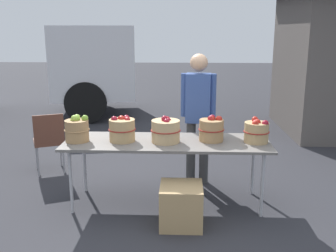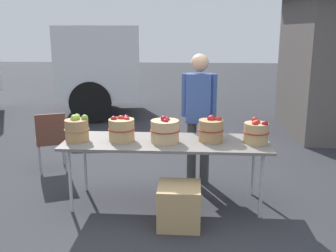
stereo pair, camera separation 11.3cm
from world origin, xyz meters
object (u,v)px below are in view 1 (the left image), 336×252
at_px(apple_basket_red_0, 122,129).
at_px(vendor_adult, 198,109).
at_px(folding_chair, 49,138).
at_px(apple_basket_red_3, 256,131).
at_px(apple_basket_red_1, 166,131).
at_px(apple_basket_red_2, 212,129).
at_px(produce_crate, 181,205).
at_px(apple_basket_green_0, 77,129).
at_px(market_table, 167,144).

bearing_deg(apple_basket_red_0, vendor_adult, 37.82).
bearing_deg(folding_chair, apple_basket_red_3, 136.87).
bearing_deg(apple_basket_red_1, apple_basket_red_2, 8.10).
relative_size(vendor_adult, produce_crate, 3.89).
height_order(apple_basket_red_3, vendor_adult, vendor_adult).
height_order(apple_basket_red_3, produce_crate, apple_basket_red_3).
distance_m(apple_basket_green_0, apple_basket_red_1, 0.99).
xyz_separation_m(apple_basket_red_2, vendor_adult, (-0.13, 0.62, 0.11)).
distance_m(market_table, produce_crate, 0.74).
distance_m(apple_basket_green_0, apple_basket_red_3, 2.00).
height_order(apple_basket_red_2, apple_basket_red_3, apple_basket_red_2).
bearing_deg(apple_basket_green_0, apple_basket_red_2, 3.05).
distance_m(apple_basket_red_3, vendor_adult, 0.92).
bearing_deg(apple_basket_red_2, market_table, -175.94).
height_order(apple_basket_red_0, apple_basket_red_2, apple_basket_red_2).
height_order(apple_basket_green_0, produce_crate, apple_basket_green_0).
bearing_deg(market_table, vendor_adult, 60.86).
height_order(folding_chair, produce_crate, folding_chair).
bearing_deg(vendor_adult, produce_crate, 86.93).
bearing_deg(apple_basket_red_3, folding_chair, 160.88).
relative_size(apple_basket_green_0, vendor_adult, 0.18).
bearing_deg(market_table, apple_basket_red_2, 4.06).
height_order(market_table, apple_basket_red_0, apple_basket_red_0).
bearing_deg(produce_crate, apple_basket_red_0, 142.89).
relative_size(apple_basket_red_3, vendor_adult, 0.17).
distance_m(market_table, apple_basket_red_2, 0.53).
bearing_deg(apple_basket_red_1, market_table, 72.79).
bearing_deg(apple_basket_red_3, produce_crate, -147.85).
distance_m(apple_basket_red_0, apple_basket_red_3, 1.49).
xyz_separation_m(apple_basket_red_0, apple_basket_red_3, (1.49, 0.01, -0.01)).
height_order(apple_basket_red_3, folding_chair, apple_basket_red_3).
xyz_separation_m(vendor_adult, folding_chair, (-2.05, 0.26, -0.48)).
xyz_separation_m(apple_basket_red_2, folding_chair, (-2.18, 0.89, -0.37)).
bearing_deg(apple_basket_red_2, apple_basket_red_3, -4.71).
xyz_separation_m(apple_basket_red_1, vendor_adult, (0.38, 0.70, 0.11)).
bearing_deg(apple_basket_green_0, produce_crate, -22.12).
xyz_separation_m(apple_basket_green_0, apple_basket_red_0, (0.50, 0.03, -0.00)).
xyz_separation_m(apple_basket_red_0, folding_chair, (-1.18, 0.94, -0.38)).
distance_m(vendor_adult, produce_crate, 1.43).
distance_m(apple_basket_red_1, apple_basket_red_2, 0.52).
relative_size(market_table, vendor_adult, 1.37).
bearing_deg(apple_basket_red_1, apple_basket_green_0, -179.57).
bearing_deg(market_table, produce_crate, -71.87).
bearing_deg(apple_basket_red_3, apple_basket_red_2, 175.29).
bearing_deg(apple_basket_red_1, apple_basket_red_0, 177.29).
distance_m(apple_basket_red_0, folding_chair, 1.55).
distance_m(apple_basket_red_3, folding_chair, 2.85).
bearing_deg(vendor_adult, market_table, 67.24).
distance_m(apple_basket_red_1, produce_crate, 0.84).
xyz_separation_m(apple_basket_green_0, vendor_adult, (1.37, 0.70, 0.10)).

